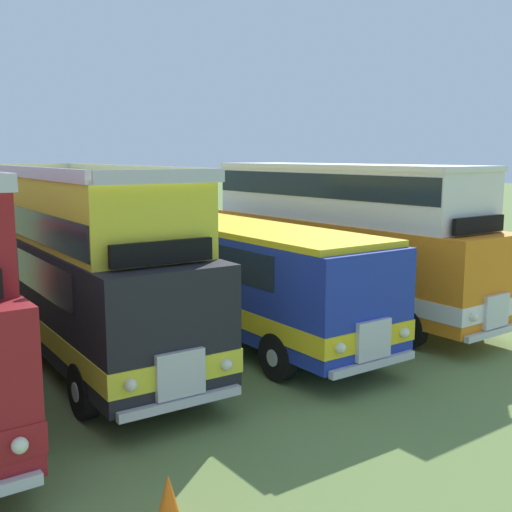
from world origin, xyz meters
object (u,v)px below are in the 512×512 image
Objects in this scene: bus_eighth_in_row at (343,232)px; bus_sixth_in_row at (79,259)px; bus_seventh_in_row at (222,267)px; cone_mid_row at (169,500)px.

bus_sixth_in_row is at bearing 175.21° from bus_eighth_in_row.
bus_seventh_in_row is 9.36m from cone_mid_row.
bus_eighth_in_row reaches higher than cone_mid_row.
bus_eighth_in_row is at bearing 34.47° from cone_mid_row.
bus_sixth_in_row is 4.01m from bus_seventh_in_row.
cone_mid_row is at bearing -145.53° from bus_eighth_in_row.
bus_sixth_in_row is 7.80m from cone_mid_row.
bus_seventh_in_row is (3.97, -0.06, -0.60)m from bus_sixth_in_row.
cone_mid_row is (-9.70, -6.66, -2.12)m from bus_eighth_in_row.
bus_seventh_in_row reaches higher than cone_mid_row.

